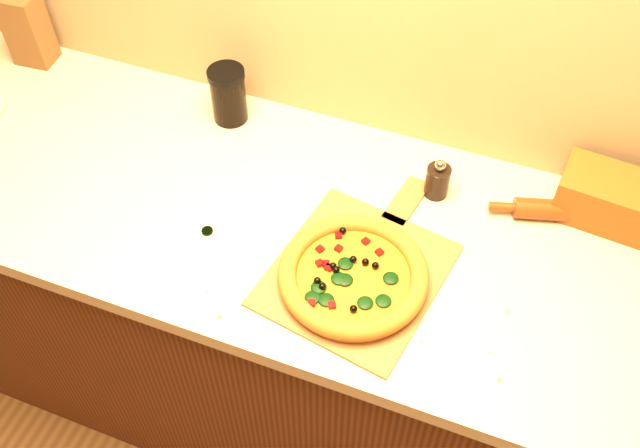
% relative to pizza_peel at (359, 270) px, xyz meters
% --- Properties ---
extents(cabinet, '(2.80, 0.65, 0.86)m').
position_rel_pizza_peel_xyz_m(cabinet, '(-0.13, 0.09, -0.47)').
color(cabinet, '#401D0D').
rests_on(cabinet, ground).
extents(countertop, '(2.84, 0.68, 0.04)m').
position_rel_pizza_peel_xyz_m(countertop, '(-0.13, 0.09, -0.02)').
color(countertop, beige).
rests_on(countertop, cabinet).
extents(pizza_peel, '(0.38, 0.50, 0.01)m').
position_rel_pizza_peel_xyz_m(pizza_peel, '(0.00, 0.00, 0.00)').
color(pizza_peel, brown).
rests_on(pizza_peel, countertop).
extents(pizza, '(0.30, 0.30, 0.04)m').
position_rel_pizza_peel_xyz_m(pizza, '(-0.00, -0.03, 0.02)').
color(pizza, '#B7702D').
rests_on(pizza, pizza_peel).
extents(bottle_cap, '(0.03, 0.03, 0.01)m').
position_rel_pizza_peel_xyz_m(bottle_cap, '(-0.34, -0.02, -0.00)').
color(bottle_cap, black).
rests_on(bottle_cap, countertop).
extents(pepper_grinder, '(0.05, 0.05, 0.10)m').
position_rel_pizza_peel_xyz_m(pepper_grinder, '(0.09, 0.26, 0.04)').
color(pepper_grinder, black).
rests_on(pepper_grinder, countertop).
extents(rolling_pin, '(0.34, 0.11, 0.05)m').
position_rel_pizza_peel_xyz_m(rolling_pin, '(0.38, 0.29, 0.02)').
color(rolling_pin, '#5E2B10').
rests_on(rolling_pin, countertop).
extents(paper_bag, '(0.10, 0.08, 0.19)m').
position_rel_pizza_peel_xyz_m(paper_bag, '(-1.02, 0.35, 0.09)').
color(paper_bag, brown).
rests_on(paper_bag, countertop).
extents(dark_jar, '(0.09, 0.09, 0.14)m').
position_rel_pizza_peel_xyz_m(dark_jar, '(-0.44, 0.33, 0.07)').
color(dark_jar, black).
rests_on(dark_jar, countertop).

